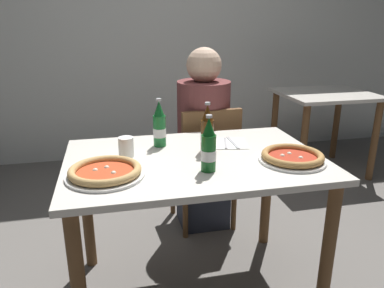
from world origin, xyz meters
name	(u,v)px	position (x,y,z in m)	size (l,w,h in m)	color
ground_plane	(194,288)	(0.00, 0.00, 0.00)	(8.00, 8.00, 0.00)	slate
back_wall_tiled	(144,27)	(0.00, 2.20, 1.30)	(7.00, 0.10, 2.60)	white
dining_table_main	(194,179)	(0.00, 0.00, 0.64)	(1.20, 0.80, 0.75)	silver
chair_behind_table	(206,161)	(0.22, 0.61, 0.48)	(0.43, 0.43, 0.85)	brown
diner_seated	(203,144)	(0.21, 0.66, 0.58)	(0.34, 0.34, 1.21)	#2D3342
dining_table_background	(324,110)	(1.52, 1.35, 0.59)	(0.80, 0.70, 0.75)	silver
pizza_margherita_near	(292,157)	(0.43, -0.15, 0.77)	(0.30, 0.30, 0.04)	white
pizza_marinara_far	(105,172)	(-0.41, -0.14, 0.77)	(0.33, 0.33, 0.04)	white
beer_bottle_left	(207,131)	(0.08, 0.07, 0.85)	(0.07, 0.07, 0.25)	#512D0F
beer_bottle_center	(209,148)	(0.02, -0.17, 0.85)	(0.07, 0.07, 0.25)	#14591E
beer_bottle_right	(159,126)	(-0.13, 0.20, 0.85)	(0.07, 0.07, 0.25)	#196B2D
napkin_with_cutlery	(229,143)	(0.22, 0.15, 0.75)	(0.21, 0.21, 0.01)	white
paper_cup	(126,147)	(-0.31, 0.08, 0.80)	(0.07, 0.07, 0.10)	white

